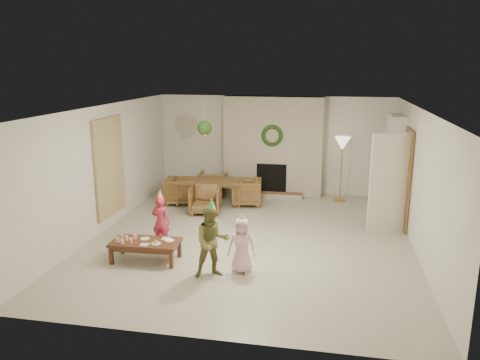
% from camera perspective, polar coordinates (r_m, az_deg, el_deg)
% --- Properties ---
extents(floor, '(7.00, 7.00, 0.00)m').
position_cam_1_polar(floor, '(9.16, 1.38, -7.07)').
color(floor, '#B7B29E').
rests_on(floor, ground).
extents(ceiling, '(7.00, 7.00, 0.00)m').
position_cam_1_polar(ceiling, '(8.59, 1.48, 8.70)').
color(ceiling, white).
rests_on(ceiling, wall_back).
extents(wall_back, '(7.00, 0.00, 7.00)m').
position_cam_1_polar(wall_back, '(12.19, 4.13, 4.28)').
color(wall_back, silver).
rests_on(wall_back, floor).
extents(wall_front, '(7.00, 0.00, 7.00)m').
position_cam_1_polar(wall_front, '(5.52, -4.58, -7.66)').
color(wall_front, silver).
rests_on(wall_front, floor).
extents(wall_left, '(0.00, 7.00, 7.00)m').
position_cam_1_polar(wall_left, '(9.73, -16.28, 1.30)').
color(wall_left, silver).
rests_on(wall_left, floor).
extents(wall_right, '(0.00, 7.00, 7.00)m').
position_cam_1_polar(wall_right, '(8.83, 21.01, -0.31)').
color(wall_right, silver).
rests_on(wall_right, floor).
extents(fireplace_mass, '(2.50, 0.40, 2.50)m').
position_cam_1_polar(fireplace_mass, '(12.00, 4.02, 4.12)').
color(fireplace_mass, '#501F15').
rests_on(fireplace_mass, floor).
extents(fireplace_hearth, '(1.60, 0.30, 0.12)m').
position_cam_1_polar(fireplace_hearth, '(11.92, 3.72, -1.81)').
color(fireplace_hearth, brown).
rests_on(fireplace_hearth, floor).
extents(fireplace_firebox, '(0.75, 0.12, 0.75)m').
position_cam_1_polar(fireplace_firebox, '(11.99, 3.85, 0.21)').
color(fireplace_firebox, black).
rests_on(fireplace_firebox, floor).
extents(fireplace_wreath, '(0.54, 0.10, 0.54)m').
position_cam_1_polar(fireplace_wreath, '(11.73, 3.91, 5.38)').
color(fireplace_wreath, '#1A3B16').
rests_on(fireplace_wreath, fireplace_mass).
extents(floor_lamp_base, '(0.29, 0.29, 0.03)m').
position_cam_1_polar(floor_lamp_base, '(11.90, 11.99, -2.33)').
color(floor_lamp_base, gold).
rests_on(floor_lamp_base, floor).
extents(floor_lamp_post, '(0.03, 0.03, 1.42)m').
position_cam_1_polar(floor_lamp_post, '(11.73, 12.17, 1.06)').
color(floor_lamp_post, gold).
rests_on(floor_lamp_post, floor).
extents(floor_lamp_shade, '(0.38, 0.38, 0.32)m').
position_cam_1_polar(floor_lamp_shade, '(11.60, 12.34, 4.36)').
color(floor_lamp_shade, beige).
rests_on(floor_lamp_shade, floor_lamp_post).
extents(bookshelf_carcass, '(0.30, 1.00, 2.20)m').
position_cam_1_polar(bookshelf_carcass, '(11.06, 18.14, 1.83)').
color(bookshelf_carcass, white).
rests_on(bookshelf_carcass, floor).
extents(bookshelf_shelf_a, '(0.30, 0.92, 0.03)m').
position_cam_1_polar(bookshelf_shelf_a, '(11.20, 17.79, -1.41)').
color(bookshelf_shelf_a, white).
rests_on(bookshelf_shelf_a, bookshelf_carcass).
extents(bookshelf_shelf_b, '(0.30, 0.92, 0.03)m').
position_cam_1_polar(bookshelf_shelf_b, '(11.11, 17.94, 0.58)').
color(bookshelf_shelf_b, white).
rests_on(bookshelf_shelf_b, bookshelf_carcass).
extents(bookshelf_shelf_c, '(0.30, 0.92, 0.03)m').
position_cam_1_polar(bookshelf_shelf_c, '(11.03, 18.09, 2.60)').
color(bookshelf_shelf_c, white).
rests_on(bookshelf_shelf_c, bookshelf_carcass).
extents(bookshelf_shelf_d, '(0.30, 0.92, 0.03)m').
position_cam_1_polar(bookshelf_shelf_d, '(10.96, 18.25, 4.65)').
color(bookshelf_shelf_d, white).
rests_on(bookshelf_shelf_d, bookshelf_carcass).
extents(books_row_lower, '(0.20, 0.40, 0.24)m').
position_cam_1_polar(books_row_lower, '(11.02, 17.83, -0.91)').
color(books_row_lower, maroon).
rests_on(books_row_lower, bookshelf_shelf_a).
extents(books_row_mid, '(0.20, 0.44, 0.24)m').
position_cam_1_polar(books_row_mid, '(11.12, 17.86, 1.34)').
color(books_row_mid, '#2A599A').
rests_on(books_row_mid, bookshelf_shelf_b).
extents(books_row_upper, '(0.20, 0.36, 0.22)m').
position_cam_1_polar(books_row_upper, '(10.90, 18.10, 3.18)').
color(books_row_upper, '#B28F26').
rests_on(books_row_upper, bookshelf_shelf_c).
extents(door_frame, '(0.05, 0.86, 2.04)m').
position_cam_1_polar(door_frame, '(10.03, 19.53, 0.07)').
color(door_frame, brown).
rests_on(door_frame, floor).
extents(door_leaf, '(0.77, 0.32, 2.00)m').
position_cam_1_polar(door_leaf, '(9.61, 17.61, -0.47)').
color(door_leaf, beige).
rests_on(door_leaf, floor).
extents(curtain_panel, '(0.06, 1.20, 2.00)m').
position_cam_1_polar(curtain_panel, '(9.89, -15.55, 1.55)').
color(curtain_panel, '#C4BA8B').
rests_on(curtain_panel, wall_left).
extents(dining_table, '(1.71, 1.09, 0.57)m').
position_cam_1_polar(dining_table, '(11.29, -3.71, -1.52)').
color(dining_table, brown).
rests_on(dining_table, floor).
extents(dining_chair_near, '(0.75, 0.76, 0.63)m').
position_cam_1_polar(dining_chair_near, '(10.60, -4.22, -2.38)').
color(dining_chair_near, brown).
rests_on(dining_chair_near, floor).
extents(dining_chair_far, '(0.75, 0.76, 0.63)m').
position_cam_1_polar(dining_chair_far, '(11.96, -3.25, -0.48)').
color(dining_chair_far, brown).
rests_on(dining_chair_far, floor).
extents(dining_chair_left, '(0.76, 0.75, 0.63)m').
position_cam_1_polar(dining_chair_left, '(11.40, -7.25, -1.30)').
color(dining_chair_left, brown).
rests_on(dining_chair_left, floor).
extents(dining_chair_right, '(0.76, 0.75, 0.63)m').
position_cam_1_polar(dining_chair_right, '(11.20, 0.80, -1.46)').
color(dining_chair_right, brown).
rests_on(dining_chair_right, floor).
extents(hanging_plant_cord, '(0.01, 0.01, 0.70)m').
position_cam_1_polar(hanging_plant_cord, '(10.36, -4.33, 7.60)').
color(hanging_plant_cord, tan).
rests_on(hanging_plant_cord, ceiling).
extents(hanging_plant_pot, '(0.16, 0.16, 0.12)m').
position_cam_1_polar(hanging_plant_pot, '(10.41, -4.30, 5.69)').
color(hanging_plant_pot, '#A65E35').
rests_on(hanging_plant_pot, hanging_plant_cord).
extents(hanging_plant_foliage, '(0.32, 0.32, 0.32)m').
position_cam_1_polar(hanging_plant_foliage, '(10.39, -4.31, 6.34)').
color(hanging_plant_foliage, '#204316').
rests_on(hanging_plant_foliage, hanging_plant_pot).
extents(coffee_table_top, '(1.17, 0.61, 0.05)m').
position_cam_1_polar(coffee_table_top, '(8.21, -11.41, -7.45)').
color(coffee_table_top, '#502C1A').
rests_on(coffee_table_top, floor).
extents(coffee_table_apron, '(1.08, 0.52, 0.07)m').
position_cam_1_polar(coffee_table_apron, '(8.23, -11.39, -7.85)').
color(coffee_table_apron, '#502C1A').
rests_on(coffee_table_apron, floor).
extents(coffee_leg_fl, '(0.06, 0.06, 0.30)m').
position_cam_1_polar(coffee_leg_fl, '(8.26, -15.36, -8.85)').
color(coffee_leg_fl, '#502C1A').
rests_on(coffee_leg_fl, floor).
extents(coffee_leg_fr, '(0.06, 0.06, 0.30)m').
position_cam_1_polar(coffee_leg_fr, '(7.91, -8.33, -9.55)').
color(coffee_leg_fr, '#502C1A').
rests_on(coffee_leg_fr, floor).
extents(coffee_leg_bl, '(0.06, 0.06, 0.30)m').
position_cam_1_polar(coffee_leg_bl, '(8.66, -14.09, -7.70)').
color(coffee_leg_bl, '#502C1A').
rests_on(coffee_leg_bl, floor).
extents(coffee_leg_br, '(0.06, 0.06, 0.30)m').
position_cam_1_polar(coffee_leg_br, '(8.32, -7.37, -8.29)').
color(coffee_leg_br, '#502C1A').
rests_on(coffee_leg_br, floor).
extents(cup_a, '(0.06, 0.06, 0.08)m').
position_cam_1_polar(cup_a, '(8.23, -14.67, -7.08)').
color(cup_a, white).
rests_on(cup_a, coffee_table_top).
extents(cup_b, '(0.06, 0.06, 0.08)m').
position_cam_1_polar(cup_b, '(8.38, -14.19, -6.66)').
color(cup_b, white).
rests_on(cup_b, coffee_table_top).
extents(cup_c, '(0.06, 0.06, 0.08)m').
position_cam_1_polar(cup_c, '(8.15, -14.10, -7.25)').
color(cup_c, white).
rests_on(cup_c, coffee_table_top).
extents(cup_d, '(0.06, 0.06, 0.08)m').
position_cam_1_polar(cup_d, '(8.30, -13.63, -6.83)').
color(cup_d, white).
rests_on(cup_d, coffee_table_top).
extents(cup_e, '(0.06, 0.06, 0.08)m').
position_cam_1_polar(cup_e, '(8.16, -13.10, -7.15)').
color(cup_e, white).
rests_on(cup_e, coffee_table_top).
extents(cup_f, '(0.06, 0.06, 0.08)m').
position_cam_1_polar(cup_f, '(8.32, -12.64, -6.73)').
color(cup_f, white).
rests_on(cup_f, coffee_table_top).
extents(plate_a, '(0.16, 0.16, 0.01)m').
position_cam_1_polar(plate_a, '(8.30, -11.45, -6.97)').
color(plate_a, white).
rests_on(plate_a, coffee_table_top).
extents(plate_b, '(0.16, 0.16, 0.01)m').
position_cam_1_polar(plate_b, '(8.05, -10.14, -7.60)').
color(plate_b, white).
rests_on(plate_b, coffee_table_top).
extents(plate_c, '(0.16, 0.16, 0.01)m').
position_cam_1_polar(plate_c, '(8.15, -8.55, -7.25)').
color(plate_c, white).
rests_on(plate_c, coffee_table_top).
extents(food_scoop, '(0.06, 0.06, 0.06)m').
position_cam_1_polar(food_scoop, '(8.03, -10.15, -7.37)').
color(food_scoop, tan).
rests_on(food_scoop, plate_b).
extents(napkin_left, '(0.14, 0.14, 0.01)m').
position_cam_1_polar(napkin_left, '(8.04, -11.51, -7.68)').
color(napkin_left, '#F7B6D2').
rests_on(napkin_left, coffee_table_top).
extents(napkin_right, '(0.14, 0.14, 0.01)m').
position_cam_1_polar(napkin_right, '(8.24, -8.99, -7.04)').
color(napkin_right, '#F7B6D2').
rests_on(napkin_right, coffee_table_top).
extents(child_red, '(0.36, 0.25, 0.95)m').
position_cam_1_polar(child_red, '(8.74, -9.58, -5.00)').
color(child_red, '#C12943').
rests_on(child_red, floor).
extents(party_hat_red, '(0.17, 0.17, 0.18)m').
position_cam_1_polar(party_hat_red, '(8.59, -9.71, -1.74)').
color(party_hat_red, '#F3C651').
rests_on(party_hat_red, child_red).
extents(child_plaid, '(0.69, 0.63, 1.16)m').
position_cam_1_polar(child_plaid, '(7.41, -3.42, -7.48)').
color(child_plaid, '#9B642A').
rests_on(child_plaid, floor).
extents(party_hat_plaid, '(0.15, 0.15, 0.19)m').
position_cam_1_polar(party_hat_plaid, '(7.20, -3.49, -2.87)').
color(party_hat_plaid, '#49AB53').
rests_on(party_hat_plaid, child_plaid).
extents(child_pink, '(0.47, 0.33, 0.91)m').
position_cam_1_polar(child_pink, '(7.58, 0.20, -7.93)').
color(child_pink, '#F8C6D5').
rests_on(child_pink, floor).
extents(party_hat_pink, '(0.13, 0.13, 0.16)m').
position_cam_1_polar(party_hat_pink, '(7.42, 0.20, -4.40)').
color(party_hat_pink, silver).
rests_on(party_hat_pink, child_pink).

